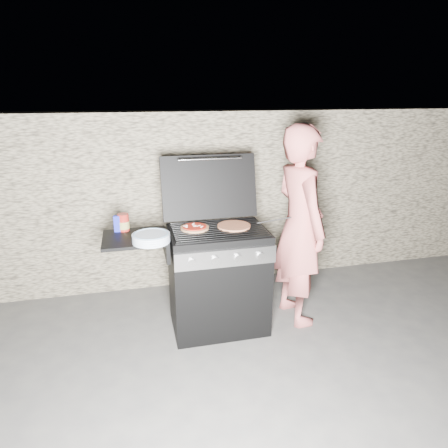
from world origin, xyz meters
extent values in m
plane|color=#3F3E3D|center=(0.00, 0.00, 0.00)|extent=(50.00, 50.00, 0.00)
cube|color=tan|center=(0.00, 1.05, 0.90)|extent=(8.00, 0.35, 1.80)
cylinder|color=#EA9562|center=(0.14, 0.02, 0.92)|extent=(0.31, 0.31, 0.01)
cylinder|color=maroon|center=(-0.75, 0.17, 0.97)|extent=(0.10, 0.10, 0.14)
cube|color=navy|center=(-0.80, 0.15, 0.97)|extent=(0.07, 0.04, 0.13)
cylinder|color=silver|center=(-0.55, -0.15, 0.94)|extent=(0.36, 0.36, 0.07)
imported|color=#BA5A55|center=(0.72, 0.00, 0.87)|extent=(0.48, 0.68, 1.75)
cylinder|color=black|center=(0.56, 0.00, 0.95)|extent=(0.42, 0.11, 0.09)
camera|label=1|loc=(-0.67, -3.02, 2.00)|focal=32.00mm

